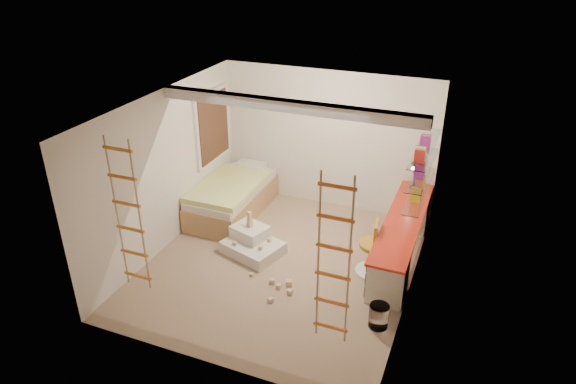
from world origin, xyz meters
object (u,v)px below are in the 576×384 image
at_px(bed, 232,197).
at_px(play_platform, 252,243).
at_px(desk, 402,237).
at_px(swivel_chair, 374,255).

relative_size(bed, play_platform, 1.88).
bearing_deg(desk, play_platform, -163.51).
bearing_deg(bed, play_platform, -49.47).
height_order(desk, play_platform, desk).
bearing_deg(desk, swivel_chair, -119.93).
xyz_separation_m(desk, bed, (-3.20, 0.36, -0.07)).
relative_size(swivel_chair, play_platform, 0.84).
bearing_deg(play_platform, bed, 130.53).
bearing_deg(swivel_chair, bed, 162.38).
height_order(swivel_chair, play_platform, swivel_chair).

